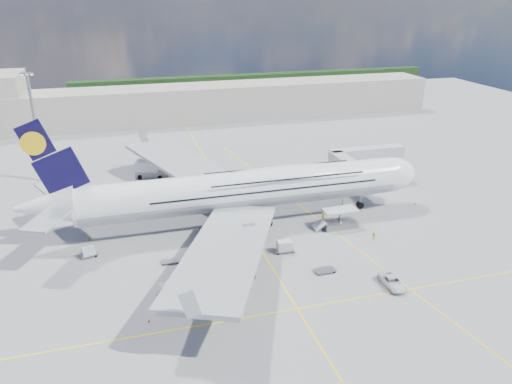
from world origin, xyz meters
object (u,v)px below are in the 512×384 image
object	(u,v)px
dolly_row_c	(169,289)
dolly_back	(88,252)
cone_wing_left_inner	(161,201)
crew_van	(323,217)
light_mast	(36,127)
cone_wing_right_inner	(197,288)
dolly_row_b	(192,261)
catering_truck_outer	(151,170)
baggage_tug	(192,256)
cone_wing_right_outer	(149,321)
crew_tug	(241,298)
crew_wing	(240,254)
crew_loader	(374,236)
service_van	(392,282)
crew_nose	(342,203)
airliner	(245,189)
jet_bridge	(359,159)
catering_truck_inner	(156,197)
dolly_nose_far	(284,246)
cargo_loader	(339,221)
cone_tail	(89,239)
dolly_nose_near	(325,270)
dolly_row_a	(170,261)
cone_wing_left_outer	(171,176)

from	to	relation	value
dolly_row_c	dolly_back	bearing A→B (deg)	114.05
dolly_row_c	dolly_back	xyz separation A→B (m)	(-11.72, 15.63, -0.16)
cone_wing_left_inner	crew_van	bearing A→B (deg)	-31.65
light_mast	cone_wing_right_inner	world-z (taller)	light_mast
dolly_row_b	catering_truck_outer	size ratio (longest dim) A/B	0.41
baggage_tug	cone_wing_right_outer	bearing A→B (deg)	-101.94
crew_tug	crew_wing	bearing A→B (deg)	53.55
crew_wing	crew_loader	bearing A→B (deg)	-68.48
crew_loader	service_van	bearing A→B (deg)	-74.17
crew_loader	crew_nose	bearing A→B (deg)	120.40
airliner	jet_bridge	world-z (taller)	airliner
catering_truck_inner	service_van	bearing A→B (deg)	-61.58
dolly_back	dolly_nose_far	bearing A→B (deg)	-29.97
cargo_loader	dolly_row_b	distance (m)	30.27
cone_tail	catering_truck_outer	bearing A→B (deg)	65.46
crew_wing	baggage_tug	bearing A→B (deg)	100.15
dolly_nose_far	crew_nose	bearing A→B (deg)	43.49
crew_loader	cone_tail	distance (m)	51.64
dolly_back	crew_nose	world-z (taller)	dolly_back
cone_wing_left_inner	cone_wing_right_inner	world-z (taller)	cone_wing_right_inner
dolly_nose_near	cone_tail	world-z (taller)	cone_tail
cargo_loader	dolly_row_c	world-z (taller)	cargo_loader
crew_wing	crew_nose	bearing A→B (deg)	-37.52
dolly_row_a	cone_wing_right_outer	xyz separation A→B (m)	(-4.72, -15.34, -0.09)
dolly_row_b	baggage_tug	distance (m)	2.21
light_mast	cone_tail	xyz separation A→B (m)	(10.99, -34.95, -12.90)
dolly_row_a	baggage_tug	distance (m)	3.72
dolly_row_a	jet_bridge	bearing A→B (deg)	29.14
light_mast	baggage_tug	bearing A→B (deg)	-59.44
dolly_row_b	cone_wing_right_inner	size ratio (longest dim) A/B	5.61
dolly_row_a	crew_tug	bearing A→B (deg)	-57.38
cone_wing_right_inner	cone_wing_right_outer	distance (m)	9.82
crew_tug	cone_wing_right_outer	world-z (taller)	crew_tug
jet_bridge	dolly_row_a	world-z (taller)	jet_bridge
dolly_row_a	light_mast	bearing A→B (deg)	119.64
jet_bridge	baggage_tug	world-z (taller)	jet_bridge
dolly_nose_near	crew_wing	size ratio (longest dim) A/B	2.14
catering_truck_inner	crew_wing	bearing A→B (deg)	-75.88
baggage_tug	crew_van	xyz separation A→B (m)	(27.29, 8.29, 0.22)
service_van	cone_wing_left_outer	distance (m)	63.63
jet_bridge	crew_van	xyz separation A→B (m)	(-14.71, -14.73, -5.96)
dolly_row_b	cone_wing_right_outer	xyz separation A→B (m)	(-8.02, -13.11, -0.75)
cone_wing_right_outer	cone_wing_right_inner	bearing A→B (deg)	38.54
dolly_nose_near	catering_truck_outer	xyz separation A→B (m)	(-23.05, 51.90, 1.70)
crew_loader	crew_tug	xyz separation A→B (m)	(-28.09, -12.74, 0.22)
jet_bridge	baggage_tug	distance (m)	48.29
dolly_row_a	crew_nose	bearing A→B (deg)	22.32
crew_wing	crew_tug	xyz separation A→B (m)	(-3.10, -12.94, 0.22)
dolly_row_b	catering_truck_inner	world-z (taller)	catering_truck_inner
dolly_row_a	baggage_tug	size ratio (longest dim) A/B	1.10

